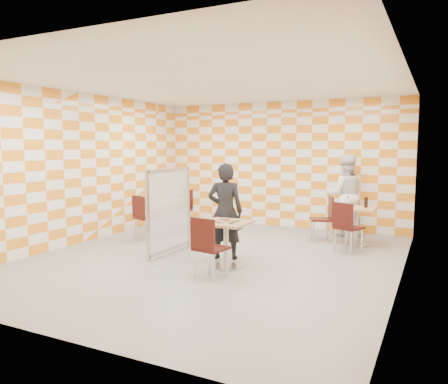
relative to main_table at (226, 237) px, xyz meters
The scene contains 15 objects.
room_shell 1.44m from the main_table, 114.68° to the left, with size 7.00×7.00×7.00m.
main_table is the anchor object (origin of this frame).
second_table 3.03m from the main_table, 58.31° to the left, with size 0.70×0.70×0.75m.
empty_table 3.06m from the main_table, 141.20° to the left, with size 0.70×0.70×0.75m.
chair_main_front 0.70m from the main_table, 87.05° to the right, with size 0.48×0.49×0.92m.
chair_second_front 2.41m from the main_table, 50.93° to the left, with size 0.56×0.57×0.92m.
chair_second_side 2.85m from the main_table, 70.32° to the left, with size 0.56×0.56×0.92m.
chair_empty_near 2.75m from the main_table, 155.02° to the left, with size 0.54×0.55×0.92m.
chair_empty_far 3.54m from the main_table, 132.64° to the left, with size 0.53×0.54×0.92m.
partition 1.42m from the main_table, 163.29° to the left, with size 0.08×1.38×1.55m.
man_dark 0.67m from the main_table, 117.43° to the left, with size 0.60×0.40×1.66m, color black.
man_white 3.68m from the main_table, 70.91° to the left, with size 0.86×0.67×1.78m, color white.
pizza_on_foil 0.26m from the main_table, 90.13° to the right, with size 0.40×0.40×0.04m.
sport_bottle 3.04m from the main_table, 62.37° to the left, with size 0.06×0.06×0.20m.
soda_bottle 3.20m from the main_table, 56.74° to the left, with size 0.07×0.07×0.23m.
Camera 1 is at (3.43, -6.55, 1.94)m, focal length 35.00 mm.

